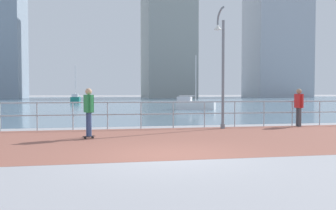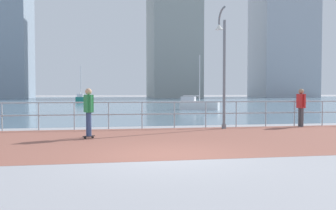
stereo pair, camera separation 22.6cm
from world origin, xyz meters
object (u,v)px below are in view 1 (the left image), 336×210
object	(u,v)px
sailboat_blue	(76,99)
sailboat_ivory	(194,104)
skateboarder	(89,108)
bystander	(299,104)
lamppost	(221,61)

from	to	relation	value
sailboat_blue	sailboat_ivory	bearing A→B (deg)	-62.40
sailboat_blue	skateboarder	bearing A→B (deg)	-85.49
bystander	sailboat_blue	bearing A→B (deg)	108.10
lamppost	bystander	bearing A→B (deg)	1.31
lamppost	sailboat_blue	size ratio (longest dim) A/B	0.97
lamppost	sailboat_blue	bearing A→B (deg)	102.87
lamppost	sailboat_ivory	bearing A→B (deg)	79.24
skateboarder	lamppost	bearing A→B (deg)	23.99
sailboat_ivory	sailboat_blue	size ratio (longest dim) A/B	0.89
bystander	sailboat_blue	xyz separation A→B (m)	(-12.37, 37.84, -0.50)
bystander	sailboat_ivory	world-z (taller)	sailboat_ivory
sailboat_ivory	bystander	bearing A→B (deg)	-87.32
bystander	sailboat_ivory	bearing A→B (deg)	92.68
bystander	lamppost	bearing A→B (deg)	-178.69
sailboat_ivory	sailboat_blue	distance (m)	25.13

